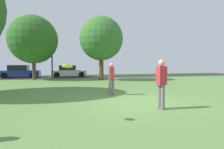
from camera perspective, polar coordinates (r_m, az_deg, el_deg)
The scene contains 10 objects.
ground_plane at distance 7.72m, azimuth 8.65°, elevation -8.50°, with size 44.00×44.00×0.00m, color #5B8442.
road_strip at distance 23.19m, azimuth -7.15°, elevation -0.56°, with size 44.00×6.40×0.01m, color #28282B.
maple_tree_far at distance 17.80m, azimuth -3.39°, elevation 11.07°, with size 4.17×4.17×6.07m.
maple_tree_near at distance 19.75m, azimuth -23.34°, elevation 9.96°, with size 4.70×4.70×6.30m.
person_thrower at distance 6.56m, azimuth 15.14°, elevation -2.22°, with size 0.36×0.30×1.73m.
person_bystander at distance 9.18m, azimuth -0.15°, elevation -0.90°, with size 0.30×0.33×1.64m.
frisbee_disc at distance 4.94m, azimuth -13.73°, elevation 2.48°, with size 0.31×0.31×0.09m.
parked_car_blue at distance 23.19m, azimuth -26.70°, elevation 0.71°, with size 4.08×2.10×1.43m.
parked_car_white at distance 22.72m, azimuth -13.37°, elevation 0.88°, with size 4.01×1.96×1.39m.
street_lamp_post at distance 19.19m, azimuth -18.21°, elevation 5.20°, with size 0.14×0.14×4.50m, color #2D2D33.
Camera 1 is at (-3.00, -6.94, 1.59)m, focal length 29.32 mm.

